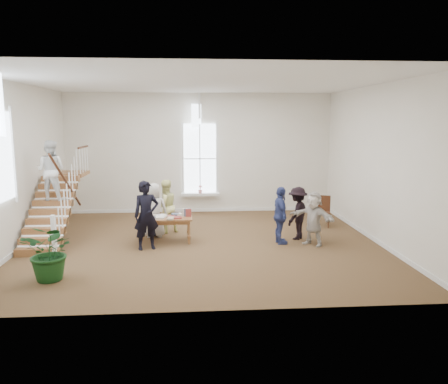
{
  "coord_description": "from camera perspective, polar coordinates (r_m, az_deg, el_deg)",
  "views": [
    {
      "loc": [
        -0.3,
        -12.09,
        3.48
      ],
      "look_at": [
        0.62,
        0.4,
        1.42
      ],
      "focal_mm": 35.0,
      "sensor_mm": 36.0,
      "label": 1
    }
  ],
  "objects": [
    {
      "name": "woman_cluster_c",
      "position": [
        12.51,
        11.61,
        -3.39
      ],
      "size": [
        1.3,
        1.35,
        1.53
      ],
      "primitive_type": "imported",
      "rotation": [
        0.0,
        0.0,
        5.46
      ],
      "color": "beige",
      "rests_on": "ground"
    },
    {
      "name": "library_table",
      "position": [
        12.67,
        -7.79,
        -3.65
      ],
      "size": [
        1.58,
        0.82,
        0.79
      ],
      "rotation": [
        0.0,
        0.0,
        0.03
      ],
      "color": "brown",
      "rests_on": "ground"
    },
    {
      "name": "woman_cluster_b",
      "position": [
        13.05,
        9.57,
        -2.75
      ],
      "size": [
        1.07,
        1.16,
        1.56
      ],
      "primitive_type": "imported",
      "rotation": [
        0.0,
        0.0,
        4.07
      ],
      "color": "black",
      "rests_on": "ground"
    },
    {
      "name": "person_yellow",
      "position": [
        13.71,
        -7.69,
        -1.88
      ],
      "size": [
        1.02,
        0.96,
        1.67
      ],
      "primitive_type": "imported",
      "rotation": [
        0.0,
        0.0,
        3.68
      ],
      "color": "#F2F197",
      "rests_on": "ground"
    },
    {
      "name": "room_shell",
      "position": [
        16.77,
        -3.11,
        -1.26
      ],
      "size": [
        10.49,
        10.0,
        10.0
      ],
      "color": "silver",
      "rests_on": "ground"
    },
    {
      "name": "ground",
      "position": [
        12.59,
        -2.69,
        -6.73
      ],
      "size": [
        10.0,
        10.0,
        0.0
      ],
      "primitive_type": "plane",
      "color": "#4C361D",
      "rests_on": "ground"
    },
    {
      "name": "staircase",
      "position": [
        13.59,
        -21.47,
        0.81
      ],
      "size": [
        1.1,
        4.1,
        2.92
      ],
      "color": "brown",
      "rests_on": "ground"
    },
    {
      "name": "elderly_woman",
      "position": [
        13.24,
        -9.11,
        -2.36
      ],
      "size": [
        0.81,
        0.53,
        1.65
      ],
      "primitive_type": "imported",
      "rotation": [
        0.0,
        0.0,
        3.15
      ],
      "color": "#BCB7AF",
      "rests_on": "ground"
    },
    {
      "name": "floor_plant",
      "position": [
        10.33,
        -21.66,
        -7.28
      ],
      "size": [
        1.4,
        1.3,
        1.29
      ],
      "primitive_type": "imported",
      "rotation": [
        0.0,
        0.0,
        -0.3
      ],
      "color": "#123A14",
      "rests_on": "ground"
    },
    {
      "name": "side_chair",
      "position": [
        14.84,
        12.85,
        -2.21
      ],
      "size": [
        0.56,
        0.56,
        1.02
      ],
      "rotation": [
        0.0,
        0.0,
        -0.31
      ],
      "color": "#3B1C10",
      "rests_on": "ground"
    },
    {
      "name": "police_officer",
      "position": [
        12.01,
        -10.1,
        -3.02
      ],
      "size": [
        0.79,
        0.64,
        1.88
      ],
      "primitive_type": "imported",
      "rotation": [
        0.0,
        0.0,
        0.32
      ],
      "color": "black",
      "rests_on": "ground"
    },
    {
      "name": "woman_cluster_a",
      "position": [
        12.48,
        7.39,
        -3.06
      ],
      "size": [
        0.47,
        0.99,
        1.64
      ],
      "primitive_type": "imported",
      "rotation": [
        0.0,
        0.0,
        1.64
      ],
      "color": "navy",
      "rests_on": "ground"
    }
  ]
}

